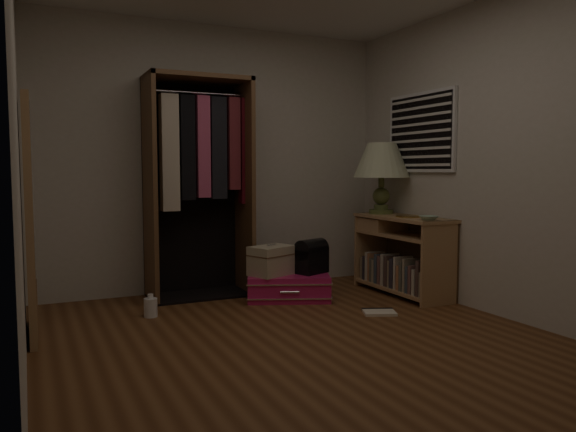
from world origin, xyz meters
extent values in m
plane|color=brown|center=(0.00, 0.00, 0.00)|extent=(4.00, 4.00, 0.00)
cube|color=beige|center=(0.00, 2.00, 1.30)|extent=(3.50, 0.02, 2.60)
cube|color=beige|center=(0.00, -2.00, 1.30)|extent=(3.50, 0.02, 2.60)
cube|color=beige|center=(1.75, 0.00, 1.30)|extent=(0.02, 4.00, 2.60)
cube|color=beige|center=(-1.75, 0.00, 1.30)|extent=(0.02, 4.00, 2.60)
cube|color=white|center=(1.73, 1.00, 1.55)|extent=(0.03, 0.96, 0.76)
cube|color=black|center=(1.73, 1.00, 1.55)|extent=(0.03, 0.90, 0.70)
cube|color=silver|center=(1.71, 1.00, 1.24)|extent=(0.01, 0.88, 0.02)
cube|color=silver|center=(1.71, 1.00, 1.32)|extent=(0.01, 0.88, 0.02)
cube|color=silver|center=(1.71, 1.00, 1.39)|extent=(0.01, 0.88, 0.02)
cube|color=silver|center=(1.71, 1.00, 1.47)|extent=(0.01, 0.88, 0.02)
cube|color=silver|center=(1.71, 1.00, 1.55)|extent=(0.01, 0.88, 0.02)
cube|color=silver|center=(1.71, 1.00, 1.63)|extent=(0.01, 0.88, 0.02)
cube|color=silver|center=(1.71, 1.00, 1.71)|extent=(0.01, 0.88, 0.02)
cube|color=silver|center=(1.71, 1.00, 1.78)|extent=(0.01, 0.88, 0.02)
cube|color=silver|center=(1.71, 1.00, 1.86)|extent=(0.01, 0.88, 0.02)
cube|color=#AD8053|center=(1.54, 0.46, 0.38)|extent=(0.40, 0.03, 0.75)
cube|color=#AD8053|center=(1.54, 1.54, 0.38)|extent=(0.40, 0.03, 0.75)
cube|color=#AD8053|center=(1.54, 1.00, 0.06)|extent=(0.40, 1.04, 0.03)
cube|color=#AD8053|center=(1.54, 1.00, 0.57)|extent=(0.40, 1.04, 0.03)
cube|color=#AD8053|center=(1.54, 1.00, 0.73)|extent=(0.42, 1.12, 0.03)
cube|color=brown|center=(1.73, 1.00, 0.38)|extent=(0.02, 1.10, 0.75)
cube|color=#AD8053|center=(1.53, 1.33, 0.65)|extent=(0.36, 0.38, 0.13)
cube|color=gray|center=(1.45, 0.52, 0.19)|extent=(0.17, 0.03, 0.23)
cube|color=#4C3833|center=(1.45, 0.57, 0.23)|extent=(0.15, 0.04, 0.32)
cube|color=#B7AD99|center=(1.48, 0.62, 0.19)|extent=(0.22, 0.04, 0.23)
cube|color=brown|center=(1.47, 0.67, 0.20)|extent=(0.19, 0.04, 0.26)
cube|color=#3F4C59|center=(1.45, 0.72, 0.20)|extent=(0.16, 0.03, 0.24)
cube|color=gray|center=(1.47, 0.76, 0.23)|extent=(0.19, 0.03, 0.31)
cube|color=#59594C|center=(1.48, 0.81, 0.21)|extent=(0.21, 0.04, 0.27)
cube|color=#B2724C|center=(1.46, 0.85, 0.19)|extent=(0.18, 0.04, 0.23)
cube|color=beige|center=(1.48, 0.90, 0.23)|extent=(0.21, 0.03, 0.31)
cube|color=#332D38|center=(1.47, 0.96, 0.22)|extent=(0.19, 0.05, 0.28)
cube|color=gray|center=(1.48, 1.00, 0.20)|extent=(0.21, 0.03, 0.26)
cube|color=#4C3833|center=(1.47, 1.05, 0.22)|extent=(0.19, 0.05, 0.29)
cube|color=#B7AD99|center=(1.47, 1.10, 0.23)|extent=(0.20, 0.04, 0.30)
cube|color=brown|center=(1.45, 1.16, 0.21)|extent=(0.16, 0.05, 0.28)
cube|color=#3F4C59|center=(1.46, 1.22, 0.22)|extent=(0.19, 0.04, 0.29)
cube|color=gray|center=(1.47, 1.26, 0.19)|extent=(0.19, 0.04, 0.23)
cube|color=#59594C|center=(1.48, 1.30, 0.19)|extent=(0.21, 0.03, 0.23)
cube|color=#B2724C|center=(1.46, 1.34, 0.22)|extent=(0.17, 0.03, 0.28)
cube|color=beige|center=(1.48, 1.38, 0.22)|extent=(0.22, 0.04, 0.29)
cube|color=#332D38|center=(1.46, 1.43, 0.19)|extent=(0.18, 0.03, 0.24)
cube|color=gray|center=(1.48, 1.47, 0.19)|extent=(0.21, 0.04, 0.22)
cube|color=brown|center=(-0.70, 1.74, 1.02)|extent=(0.04, 0.50, 2.05)
cube|color=brown|center=(0.20, 1.74, 1.02)|extent=(0.04, 0.50, 2.05)
cube|color=brown|center=(-0.25, 1.74, 2.03)|extent=(0.95, 0.50, 0.04)
cube|color=black|center=(-0.25, 1.98, 1.02)|extent=(0.95, 0.02, 2.05)
cube|color=black|center=(-0.25, 1.74, 0.01)|extent=(0.95, 0.50, 0.02)
cylinder|color=white|center=(-0.25, 1.74, 1.90)|extent=(0.87, 0.02, 0.02)
cube|color=beige|center=(-0.53, 1.72, 1.34)|extent=(0.16, 0.14, 1.05)
cube|color=black|center=(-0.36, 1.72, 1.39)|extent=(0.13, 0.11, 0.95)
cube|color=#BF4C72|center=(-0.22, 1.72, 1.40)|extent=(0.12, 0.15, 0.93)
cube|color=black|center=(-0.07, 1.72, 1.40)|extent=(0.15, 0.10, 0.95)
cube|color=maroon|center=(0.08, 1.72, 1.44)|extent=(0.11, 0.15, 0.87)
cube|color=#590F19|center=(0.21, 1.72, 1.37)|extent=(0.12, 0.11, 1.00)
cube|color=#A37A4F|center=(-1.71, 1.00, 0.85)|extent=(0.05, 0.80, 1.70)
cube|color=white|center=(-1.68, 1.00, 0.85)|extent=(0.01, 0.68, 1.58)
cube|color=#BE1756|center=(0.47, 1.30, 0.12)|extent=(0.89, 0.77, 0.23)
cube|color=white|center=(0.47, 1.30, 0.05)|extent=(0.92, 0.80, 0.01)
cube|color=white|center=(0.47, 1.30, 0.18)|extent=(0.92, 0.80, 0.01)
cylinder|color=white|center=(0.36, 1.04, 0.12)|extent=(0.17, 0.08, 0.02)
cube|color=#B5A98A|center=(0.30, 1.30, 0.37)|extent=(0.46, 0.40, 0.27)
cube|color=brown|center=(0.30, 1.30, 0.42)|extent=(0.47, 0.40, 0.01)
cylinder|color=white|center=(0.30, 1.30, 0.51)|extent=(0.11, 0.06, 0.02)
cube|color=black|center=(0.67, 1.22, 0.35)|extent=(0.34, 0.28, 0.22)
cylinder|color=black|center=(0.67, 1.22, 0.46)|extent=(0.34, 0.28, 0.19)
cylinder|color=#4B582A|center=(1.54, 1.37, 0.77)|extent=(0.29, 0.29, 0.04)
cylinder|color=#4B582A|center=(1.54, 1.37, 0.82)|extent=(0.17, 0.17, 0.05)
sphere|color=#4B582A|center=(1.54, 1.37, 0.93)|extent=(0.21, 0.21, 0.17)
cylinder|color=#4B582A|center=(1.54, 1.37, 1.07)|extent=(0.07, 0.07, 0.10)
cone|color=#E1E9C2|center=(1.54, 1.37, 1.29)|extent=(0.68, 0.68, 0.35)
cone|color=beige|center=(1.54, 1.37, 1.29)|extent=(0.60, 0.60, 0.33)
cylinder|color=#A37F3E|center=(1.54, 0.92, 0.76)|extent=(0.29, 0.29, 0.01)
imported|color=#99B8A0|center=(1.49, 0.57, 0.77)|extent=(0.18, 0.18, 0.04)
cylinder|color=white|center=(-0.83, 1.17, 0.08)|extent=(0.11, 0.11, 0.15)
cylinder|color=white|center=(-0.83, 1.17, 0.17)|extent=(0.05, 0.05, 0.04)
cube|color=#EEE3C8|center=(0.91, 0.47, 0.01)|extent=(0.32, 0.29, 0.02)
cube|color=black|center=(0.94, 0.55, 0.01)|extent=(0.26, 0.13, 0.02)
camera|label=1|loc=(-1.72, -3.36, 1.19)|focal=35.00mm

